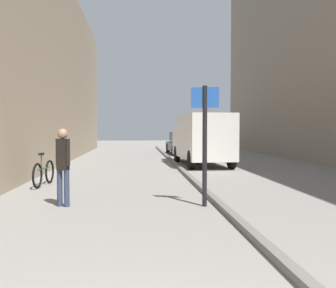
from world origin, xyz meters
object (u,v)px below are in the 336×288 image
at_px(pedestrian_main_foreground, 63,162).
at_px(parked_car, 183,143).
at_px(delivery_van, 202,138).
at_px(street_sign_post, 205,135).
at_px(bicycle_leaning, 44,173).

xyz_separation_m(pedestrian_main_foreground, parked_car, (4.65, 16.76, -0.26)).
distance_m(delivery_van, street_sign_post, 9.43).
relative_size(pedestrian_main_foreground, bicycle_leaning, 0.95).
relative_size(pedestrian_main_foreground, delivery_van, 0.31).
relative_size(pedestrian_main_foreground, street_sign_post, 0.65).
bearing_deg(pedestrian_main_foreground, delivery_van, -96.35).
height_order(pedestrian_main_foreground, street_sign_post, street_sign_post).
height_order(delivery_van, street_sign_post, street_sign_post).
xyz_separation_m(pedestrian_main_foreground, delivery_van, (4.58, 9.07, 0.28)).
bearing_deg(bicycle_leaning, street_sign_post, -32.70).
height_order(parked_car, street_sign_post, street_sign_post).
height_order(street_sign_post, bicycle_leaning, street_sign_post).
height_order(parked_car, bicycle_leaning, parked_car).
bearing_deg(pedestrian_main_foreground, street_sign_post, -163.88).
relative_size(delivery_van, parked_car, 1.28).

